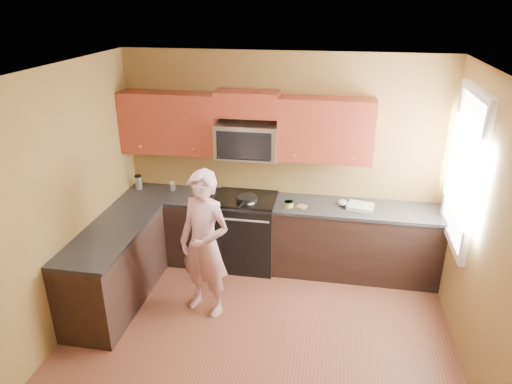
% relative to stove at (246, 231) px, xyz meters
% --- Properties ---
extents(floor, '(4.00, 4.00, 0.00)m').
position_rel_stove_xyz_m(floor, '(0.40, -1.68, -0.47)').
color(floor, brown).
rests_on(floor, ground).
extents(ceiling, '(4.00, 4.00, 0.00)m').
position_rel_stove_xyz_m(ceiling, '(0.40, -1.68, 2.23)').
color(ceiling, white).
rests_on(ceiling, ground).
extents(wall_back, '(4.00, 0.00, 4.00)m').
position_rel_stove_xyz_m(wall_back, '(0.40, 0.32, 0.88)').
color(wall_back, brown).
rests_on(wall_back, ground).
extents(wall_left, '(0.00, 4.00, 4.00)m').
position_rel_stove_xyz_m(wall_left, '(-1.60, -1.68, 0.88)').
color(wall_left, brown).
rests_on(wall_left, ground).
extents(wall_right, '(0.00, 4.00, 4.00)m').
position_rel_stove_xyz_m(wall_right, '(2.40, -1.68, 0.88)').
color(wall_right, brown).
rests_on(wall_right, ground).
extents(cabinet_back_run, '(4.00, 0.60, 0.88)m').
position_rel_stove_xyz_m(cabinet_back_run, '(0.40, 0.02, -0.03)').
color(cabinet_back_run, black).
rests_on(cabinet_back_run, floor).
extents(cabinet_left_run, '(0.60, 1.60, 0.88)m').
position_rel_stove_xyz_m(cabinet_left_run, '(-1.30, -1.08, -0.03)').
color(cabinet_left_run, black).
rests_on(cabinet_left_run, floor).
extents(countertop_back, '(4.00, 0.62, 0.04)m').
position_rel_stove_xyz_m(countertop_back, '(0.40, 0.01, 0.43)').
color(countertop_back, black).
rests_on(countertop_back, cabinet_back_run).
extents(countertop_left, '(0.62, 1.60, 0.04)m').
position_rel_stove_xyz_m(countertop_left, '(-1.29, -1.08, 0.43)').
color(countertop_left, black).
rests_on(countertop_left, cabinet_left_run).
extents(stove, '(0.76, 0.65, 0.95)m').
position_rel_stove_xyz_m(stove, '(0.00, 0.00, 0.00)').
color(stove, black).
rests_on(stove, floor).
extents(microwave, '(0.76, 0.40, 0.42)m').
position_rel_stove_xyz_m(microwave, '(0.00, 0.12, 0.97)').
color(microwave, silver).
rests_on(microwave, wall_back).
extents(upper_cab_left, '(1.22, 0.33, 0.75)m').
position_rel_stove_xyz_m(upper_cab_left, '(-0.99, 0.16, 0.97)').
color(upper_cab_left, maroon).
rests_on(upper_cab_left, wall_back).
extents(upper_cab_right, '(1.12, 0.33, 0.75)m').
position_rel_stove_xyz_m(upper_cab_right, '(0.94, 0.16, 0.97)').
color(upper_cab_right, maroon).
rests_on(upper_cab_right, wall_back).
extents(upper_cab_over_mw, '(0.76, 0.33, 0.30)m').
position_rel_stove_xyz_m(upper_cab_over_mw, '(0.00, 0.16, 1.62)').
color(upper_cab_over_mw, maroon).
rests_on(upper_cab_over_mw, wall_back).
extents(window, '(0.06, 1.06, 1.66)m').
position_rel_stove_xyz_m(window, '(2.38, -0.48, 1.17)').
color(window, white).
rests_on(window, wall_right).
extents(woman, '(0.71, 0.58, 1.66)m').
position_rel_stove_xyz_m(woman, '(-0.24, -1.03, 0.36)').
color(woman, pink).
rests_on(woman, floor).
extents(frying_pan, '(0.31, 0.48, 0.06)m').
position_rel_stove_xyz_m(frying_pan, '(0.03, -0.08, 0.47)').
color(frying_pan, black).
rests_on(frying_pan, stove).
extents(butter_tub, '(0.14, 0.14, 0.09)m').
position_rel_stove_xyz_m(butter_tub, '(0.56, -0.11, 0.45)').
color(butter_tub, gold).
rests_on(butter_tub, countertop_back).
extents(toast_slice, '(0.14, 0.14, 0.01)m').
position_rel_stove_xyz_m(toast_slice, '(0.72, -0.09, 0.45)').
color(toast_slice, '#B27F47').
rests_on(toast_slice, countertop_back).
extents(napkin_a, '(0.14, 0.15, 0.06)m').
position_rel_stove_xyz_m(napkin_a, '(0.09, -0.15, 0.48)').
color(napkin_a, silver).
rests_on(napkin_a, countertop_back).
extents(napkin_b, '(0.14, 0.15, 0.07)m').
position_rel_stove_xyz_m(napkin_b, '(1.20, 0.05, 0.48)').
color(napkin_b, silver).
rests_on(napkin_b, countertop_back).
extents(dish_towel, '(0.34, 0.30, 0.05)m').
position_rel_stove_xyz_m(dish_towel, '(1.41, -0.01, 0.47)').
color(dish_towel, silver).
rests_on(dish_towel, countertop_back).
extents(travel_mug, '(0.10, 0.10, 0.19)m').
position_rel_stove_xyz_m(travel_mug, '(-1.46, 0.11, 0.45)').
color(travel_mug, silver).
rests_on(travel_mug, countertop_back).
extents(glass_b, '(0.09, 0.09, 0.12)m').
position_rel_stove_xyz_m(glass_b, '(-1.00, 0.14, 0.51)').
color(glass_b, silver).
rests_on(glass_b, countertop_back).
extents(glass_c, '(0.08, 0.08, 0.12)m').
position_rel_stove_xyz_m(glass_c, '(-0.73, 0.16, 0.51)').
color(glass_c, silver).
rests_on(glass_c, countertop_back).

